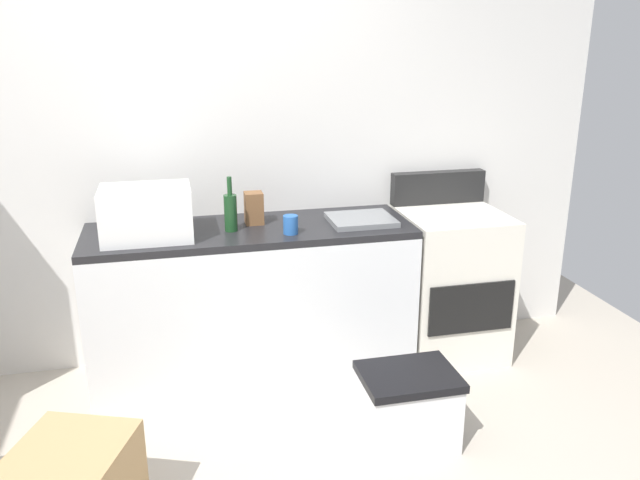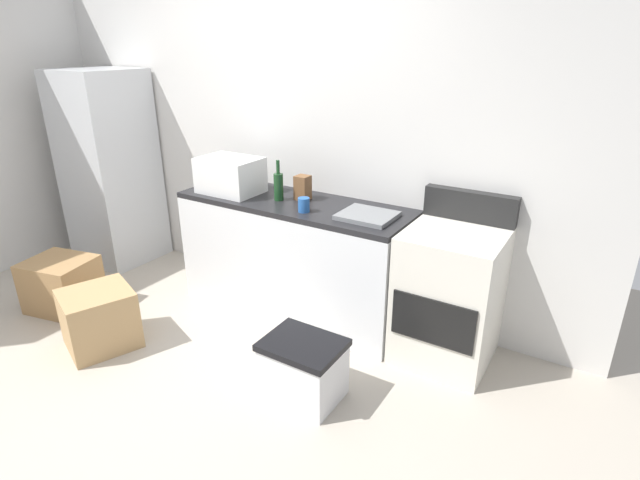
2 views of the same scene
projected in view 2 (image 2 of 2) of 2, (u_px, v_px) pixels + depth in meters
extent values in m
plane|color=#B2A899|center=(153.00, 375.00, 3.19)|extent=(6.00, 6.00, 0.00)
cube|color=silver|center=(286.00, 135.00, 3.92)|extent=(5.00, 0.10, 2.60)
cube|color=silver|center=(295.00, 259.00, 3.83)|extent=(1.80, 0.60, 0.86)
cube|color=black|center=(294.00, 204.00, 3.66)|extent=(1.80, 0.60, 0.04)
cube|color=silver|center=(110.00, 169.00, 4.61)|extent=(0.68, 0.66, 1.77)
cube|color=silver|center=(449.00, 297.00, 3.23)|extent=(0.60, 0.60, 0.90)
cube|color=black|center=(432.00, 322.00, 3.00)|extent=(0.52, 0.02, 0.30)
cube|color=black|center=(470.00, 206.00, 3.22)|extent=(0.60, 0.08, 0.20)
cube|color=white|center=(230.00, 175.00, 3.81)|extent=(0.46, 0.34, 0.27)
cube|color=slate|center=(367.00, 216.00, 3.30)|extent=(0.36, 0.32, 0.03)
cylinder|color=#193F1E|center=(279.00, 187.00, 3.63)|extent=(0.07, 0.07, 0.20)
cylinder|color=#193F1E|center=(278.00, 167.00, 3.58)|extent=(0.03, 0.03, 0.10)
cylinder|color=#2659A5|center=(304.00, 205.00, 3.41)|extent=(0.08, 0.08, 0.10)
cube|color=brown|center=(303.00, 188.00, 3.65)|extent=(0.10, 0.10, 0.18)
cube|color=#A37A4C|center=(62.00, 284.00, 3.92)|extent=(0.56, 0.51, 0.41)
cube|color=tan|center=(99.00, 319.00, 3.43)|extent=(0.55, 0.57, 0.42)
cube|color=silver|center=(303.00, 372.00, 2.95)|extent=(0.44, 0.34, 0.34)
cube|color=black|center=(303.00, 345.00, 2.88)|extent=(0.46, 0.36, 0.04)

